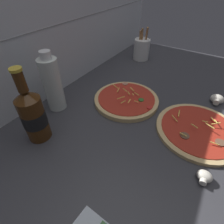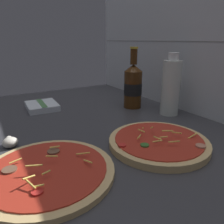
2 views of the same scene
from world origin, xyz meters
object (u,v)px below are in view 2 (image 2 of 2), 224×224
object	(u,v)px
mushroom_right	(10,142)
pizza_far	(158,142)
beer_bottle	(133,86)
pizza_near	(48,171)
oil_bottle	(171,87)
dish_towel	(42,106)

from	to	relation	value
mushroom_right	pizza_far	bearing A→B (deg)	60.11
mushroom_right	beer_bottle	bearing A→B (deg)	104.40
pizza_near	oil_bottle	size ratio (longest dim) A/B	1.24
oil_bottle	dish_towel	world-z (taller)	oil_bottle
pizza_far	pizza_near	bearing A→B (deg)	-93.81
beer_bottle	oil_bottle	size ratio (longest dim) A/B	1.07
mushroom_right	pizza_near	bearing A→B (deg)	15.76
pizza_near	pizza_far	xyz separation A→B (cm)	(2.01, 30.25, 0.30)
beer_bottle	dish_towel	xyz separation A→B (cm)	(-17.82, -34.54, -8.30)
oil_bottle	dish_towel	size ratio (longest dim) A/B	1.54
pizza_near	pizza_far	world-z (taller)	pizza_far
beer_bottle	oil_bottle	distance (cm)	16.53
pizza_far	beer_bottle	bearing A→B (deg)	155.22
dish_towel	oil_bottle	bearing A→B (deg)	51.69
pizza_near	dish_towel	bearing A→B (deg)	167.25
beer_bottle	mushroom_right	size ratio (longest dim) A/B	5.88
pizza_far	beer_bottle	distance (cm)	37.77
oil_bottle	mushroom_right	xyz separation A→B (cm)	(-1.88, -57.80, -9.43)
mushroom_right	dish_towel	bearing A→B (deg)	152.15
beer_bottle	dish_towel	bearing A→B (deg)	-117.30
pizza_far	mushroom_right	distance (cm)	40.87
pizza_near	pizza_far	size ratio (longest dim) A/B	1.07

